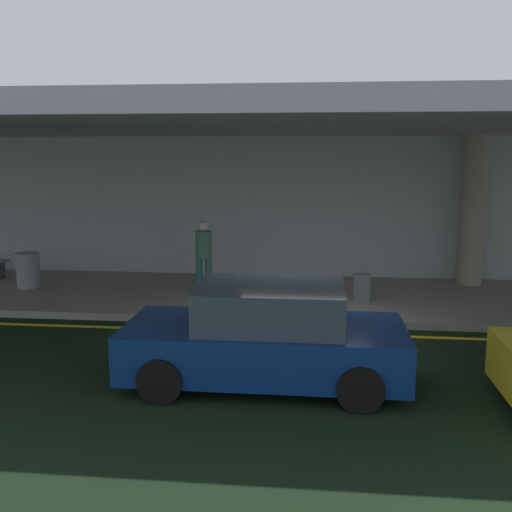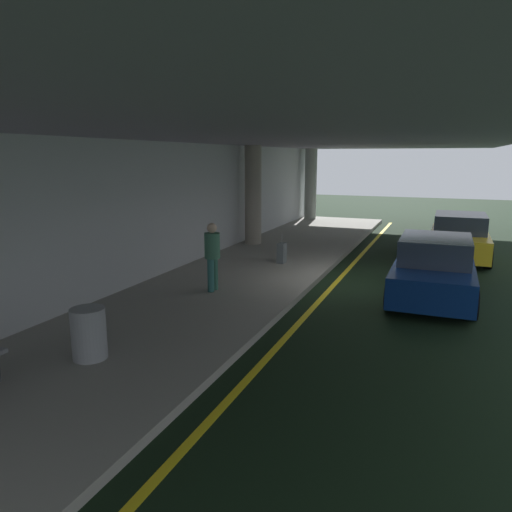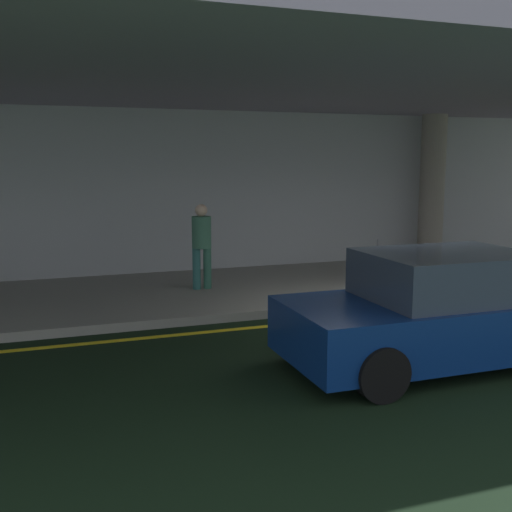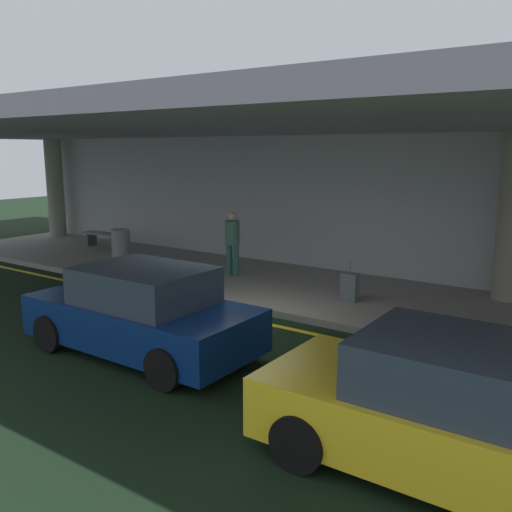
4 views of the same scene
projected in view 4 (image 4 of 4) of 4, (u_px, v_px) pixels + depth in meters
ground_plane at (235, 328)px, 10.57m from camera, size 60.00×60.00×0.00m
sidewalk at (312, 291)px, 13.06m from camera, size 26.00×4.20×0.15m
lane_stripe_yellow at (251, 320)px, 11.02m from camera, size 26.00×0.14×0.01m
support_column_far_left at (55, 188)px, 20.65m from camera, size 0.62×0.62×3.65m
ceiling_overhang at (305, 124)px, 11.91m from camera, size 28.00×13.20×0.30m
terminal_back_wall at (355, 207)px, 14.52m from camera, size 26.00×0.30×3.80m
car_navy at (142, 313)px, 9.14m from camera, size 4.10×1.92×1.50m
car_yellow_taxi at (455, 412)px, 5.67m from camera, size 4.10×1.92×1.50m
traveler_with_luggage at (232, 239)px, 14.19m from camera, size 0.38×0.38×1.68m
suitcase_upright_primary at (350, 287)px, 11.85m from camera, size 0.36×0.22×0.90m
bench_metal at (103, 237)px, 18.48m from camera, size 1.60×0.50×0.48m
trash_bin_steel at (121, 243)px, 16.76m from camera, size 0.56×0.56×0.85m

